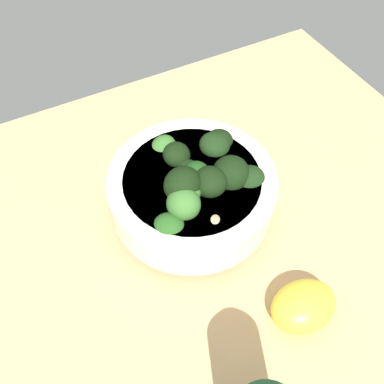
# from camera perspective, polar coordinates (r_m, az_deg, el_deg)

# --- Properties ---
(ground_plane) EXTENTS (0.67, 0.67, 0.04)m
(ground_plane) POSITION_cam_1_polar(r_m,az_deg,el_deg) (0.55, 6.65, -6.61)
(ground_plane) COLOR tan
(bowl_of_broccoli) EXTENTS (0.20, 0.20, 0.11)m
(bowl_of_broccoli) POSITION_cam_1_polar(r_m,az_deg,el_deg) (0.51, 0.28, 0.48)
(bowl_of_broccoli) COLOR silver
(bowl_of_broccoli) RESTS_ON ground_plane
(lemon_wedge) EXTENTS (0.07, 0.06, 0.04)m
(lemon_wedge) POSITION_cam_1_polar(r_m,az_deg,el_deg) (0.48, 14.47, -14.60)
(lemon_wedge) COLOR yellow
(lemon_wedge) RESTS_ON ground_plane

